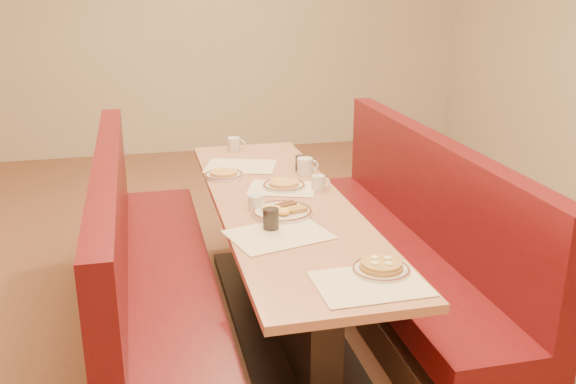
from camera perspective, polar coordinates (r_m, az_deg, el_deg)
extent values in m
plane|color=#9E6647|center=(3.76, -0.50, -11.69)|extent=(8.00, 8.00, 0.00)
cube|color=beige|center=(7.22, -7.91, 14.54)|extent=(6.00, 0.04, 2.80)
cube|color=black|center=(3.75, -0.50, -11.29)|extent=(0.55, 1.88, 0.06)
cube|color=black|center=(3.59, -0.52, -6.80)|extent=(0.15, 1.75, 0.71)
cube|color=#B97255|center=(3.45, -0.53, -1.17)|extent=(0.70, 2.50, 0.04)
cube|color=#4C3326|center=(3.64, -11.13, -11.37)|extent=(0.55, 2.50, 0.20)
cube|color=#5F1014|center=(3.51, -11.40, -7.55)|extent=(0.55, 2.50, 0.16)
cube|color=#5F1014|center=(3.37, -15.46, -2.00)|extent=(0.12, 2.50, 0.60)
cube|color=#4C3326|center=(3.90, 9.33, -9.11)|extent=(0.55, 2.50, 0.20)
cube|color=#5F1014|center=(3.78, 9.55, -5.48)|extent=(0.55, 2.50, 0.16)
cube|color=#5F1014|center=(3.73, 12.91, 0.23)|extent=(0.12, 2.50, 0.60)
cube|color=beige|center=(3.00, -0.82, -3.80)|extent=(0.52, 0.44, 0.00)
cube|color=beige|center=(2.56, 7.32, -8.07)|extent=(0.44, 0.33, 0.00)
cube|color=beige|center=(4.08, -4.24, 2.31)|extent=(0.51, 0.44, 0.00)
cube|color=beige|center=(3.64, -0.52, 0.33)|extent=(0.45, 0.39, 0.00)
cylinder|color=silver|center=(2.67, 8.26, -6.88)|extent=(0.24, 0.24, 0.02)
torus|color=brown|center=(2.67, 8.27, -6.73)|extent=(0.24, 0.24, 0.01)
cylinder|color=#BA9042|center=(2.66, 8.28, -6.56)|extent=(0.18, 0.18, 0.02)
cylinder|color=#BA9042|center=(2.66, 8.29, -6.28)|extent=(0.17, 0.17, 0.01)
cylinder|color=#FFF2A6|center=(2.68, 8.86, -5.83)|extent=(0.03, 0.03, 0.01)
cylinder|color=#FFF2A6|center=(2.68, 7.69, -5.81)|extent=(0.03, 0.03, 0.01)
cylinder|color=#FFF2A6|center=(2.63, 7.74, -6.30)|extent=(0.03, 0.03, 0.01)
cylinder|color=#FFF2A6|center=(2.63, 8.93, -6.32)|extent=(0.03, 0.03, 0.01)
cylinder|color=silver|center=(3.26, -0.53, -1.83)|extent=(0.31, 0.31, 0.02)
torus|color=brown|center=(3.26, -0.53, -1.66)|extent=(0.31, 0.31, 0.01)
ellipsoid|color=#FFBC41|center=(3.21, -1.23, -1.59)|extent=(0.08, 0.08, 0.04)
ellipsoid|color=#FFBC41|center=(3.19, -0.38, -1.75)|extent=(0.07, 0.07, 0.04)
ellipsoid|color=#FFBC41|center=(3.24, -1.84, -1.46)|extent=(0.06, 0.06, 0.03)
cylinder|color=brown|center=(3.28, -0.09, -1.23)|extent=(0.11, 0.07, 0.02)
cylinder|color=brown|center=(3.31, -0.35, -1.05)|extent=(0.11, 0.07, 0.02)
cube|color=#B88339|center=(3.24, 0.79, -1.54)|extent=(0.11, 0.09, 0.02)
cylinder|color=silver|center=(3.67, -0.36, 0.53)|extent=(0.24, 0.24, 0.02)
torus|color=brown|center=(3.66, -0.36, 0.66)|extent=(0.24, 0.24, 0.01)
cylinder|color=gold|center=(3.66, -0.36, 0.82)|extent=(0.17, 0.17, 0.02)
ellipsoid|color=#FFBC41|center=(3.67, -0.90, 1.00)|extent=(0.05, 0.05, 0.03)
cylinder|color=silver|center=(3.88, -5.73, 1.46)|extent=(0.24, 0.24, 0.02)
torus|color=brown|center=(3.88, -5.73, 1.59)|extent=(0.23, 0.23, 0.01)
cylinder|color=gold|center=(3.87, -5.74, 1.72)|extent=(0.16, 0.16, 0.02)
ellipsoid|color=#FFBC41|center=(3.89, -6.21, 1.89)|extent=(0.05, 0.05, 0.02)
cylinder|color=silver|center=(3.63, 2.69, 0.84)|extent=(0.08, 0.08, 0.08)
torus|color=silver|center=(3.63, 3.35, 0.83)|extent=(0.06, 0.03, 0.06)
cylinder|color=black|center=(3.62, 2.70, 1.38)|extent=(0.07, 0.07, 0.01)
cylinder|color=silver|center=(3.31, -2.94, -0.96)|extent=(0.07, 0.07, 0.08)
torus|color=silver|center=(3.34, -2.39, -0.83)|extent=(0.05, 0.03, 0.05)
cylinder|color=black|center=(3.30, -2.95, -0.42)|extent=(0.06, 0.06, 0.01)
cylinder|color=silver|center=(3.90, 1.52, 2.29)|extent=(0.10, 0.10, 0.10)
torus|color=silver|center=(3.91, 2.25, 2.33)|extent=(0.07, 0.02, 0.07)
cylinder|color=black|center=(3.89, 1.53, 2.91)|extent=(0.08, 0.08, 0.01)
cylinder|color=silver|center=(4.45, -4.84, 4.24)|extent=(0.09, 0.09, 0.09)
torus|color=silver|center=(4.46, -4.24, 4.28)|extent=(0.07, 0.02, 0.07)
cylinder|color=black|center=(4.44, -4.85, 4.75)|extent=(0.08, 0.08, 0.01)
cylinder|color=black|center=(3.05, -1.53, -2.45)|extent=(0.07, 0.07, 0.10)
cylinder|color=silver|center=(3.05, -1.53, -2.43)|extent=(0.08, 0.08, 0.11)
cylinder|color=black|center=(3.98, 1.14, 2.57)|extent=(0.06, 0.06, 0.09)
cylinder|color=silver|center=(3.98, 1.14, 2.59)|extent=(0.07, 0.07, 0.09)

